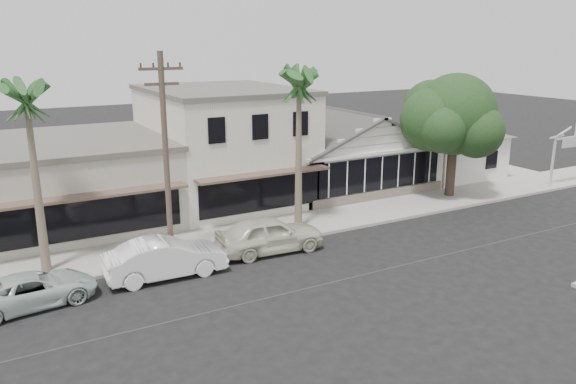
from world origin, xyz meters
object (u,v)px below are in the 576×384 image
car_1 (165,258)px  car_2 (33,290)px  arch_sign (575,139)px  utility_pole (166,155)px  shade_tree (452,116)px  car_0 (269,234)px

car_1 → car_2: (-5.00, -0.18, -0.19)m
arch_sign → utility_pole: (-27.40, -0.10, 1.63)m
car_2 → shade_tree: bearing=-88.4°
car_2 → car_0: bearing=-93.6°
car_0 → car_2: size_ratio=1.11×
car_1 → shade_tree: (18.90, 3.48, 4.18)m
shade_tree → arch_sign: bearing=-12.3°
car_2 → shade_tree: size_ratio=0.59×
shade_tree → car_2: bearing=-171.3°
car_0 → car_2: (-10.00, -0.61, -0.23)m
arch_sign → utility_pole: bearing=-179.8°
utility_pole → car_1: utility_pole is taller
car_0 → car_2: bearing=97.3°
car_2 → car_1: bearing=-95.0°
utility_pole → car_2: bearing=-164.7°
arch_sign → car_0: bearing=-177.4°
utility_pole → car_1: bearing=-116.4°
arch_sign → car_2: (-33.08, -1.66, -2.54)m
shade_tree → car_1: bearing=-169.6°
utility_pole → car_1: (-0.68, -1.38, -3.98)m
utility_pole → arch_sign: bearing=0.2°
utility_pole → car_1: 4.27m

